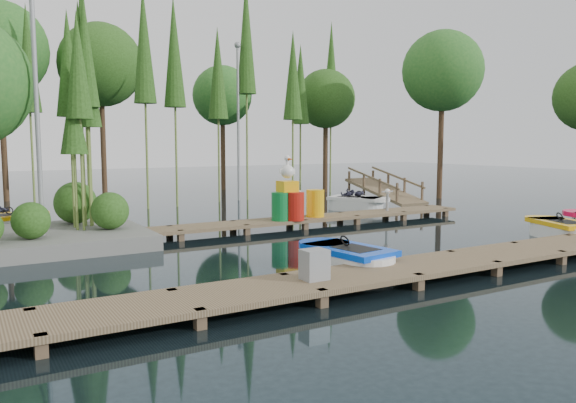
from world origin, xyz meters
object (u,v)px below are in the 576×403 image
boat_blue (347,260)px  yellow_barrel (315,203)px  drum_cluster (289,201)px  boat_yellow_far (7,223)px  utility_cabinet (314,265)px

boat_blue → yellow_barrel: bearing=54.5°
yellow_barrel → drum_cluster: 1.10m
boat_yellow_far → drum_cluster: drum_cluster is taller
boat_yellow_far → drum_cluster: size_ratio=1.33×
utility_cabinet → yellow_barrel: size_ratio=0.61×
boat_blue → drum_cluster: bearing=63.3°
drum_cluster → boat_yellow_far: bearing=152.7°
yellow_barrel → boat_yellow_far: bearing=156.5°
drum_cluster → yellow_barrel: bearing=8.1°
yellow_barrel → drum_cluster: size_ratio=0.44×
utility_cabinet → drum_cluster: bearing=62.8°
boat_yellow_far → yellow_barrel: yellow_barrel is taller
boat_blue → boat_yellow_far: size_ratio=0.97×
utility_cabinet → yellow_barrel: yellow_barrel is taller
utility_cabinet → drum_cluster: 7.70m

